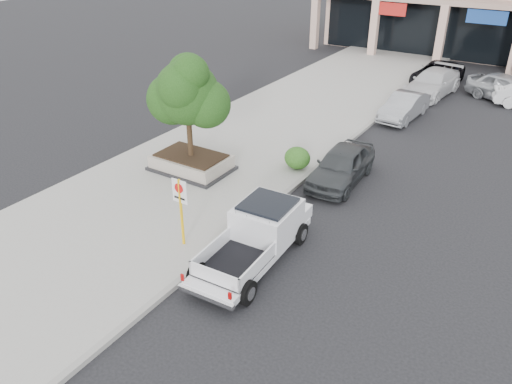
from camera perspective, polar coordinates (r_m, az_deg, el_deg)
ground at (r=15.72m, az=1.56°, el=-7.49°), size 120.00×120.00×0.00m
sidewalk at (r=22.69m, az=-2.55°, el=4.65°), size 8.00×52.00×0.15m
curb at (r=20.88m, az=6.41°, el=2.28°), size 0.20×52.00×0.15m
planter at (r=20.83m, az=-7.38°, el=3.38°), size 3.20×2.20×0.68m
planter_tree at (r=19.81m, az=-7.32°, el=11.17°), size 2.90×2.55×4.00m
no_parking_sign at (r=15.47m, az=-8.62°, el=-1.29°), size 0.55×0.09×2.30m
hedge at (r=20.79m, az=4.75°, el=3.90°), size 1.10×0.99×0.93m
pickup_truck at (r=15.10m, az=-0.42°, el=-5.42°), size 2.14×5.25×1.63m
curb_car_a at (r=20.13m, az=9.75°, el=3.03°), size 1.87×4.29×1.44m
curb_car_b at (r=27.79m, az=16.56°, el=9.35°), size 1.70×4.12×1.33m
curb_car_c at (r=32.36m, az=19.53°, el=11.67°), size 2.69×5.33×1.48m
curb_car_d at (r=34.72m, az=20.01°, el=12.58°), size 2.65×5.13×1.38m
lot_car_a at (r=32.68m, az=26.85°, el=10.51°), size 5.06×3.55×1.60m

